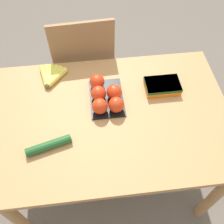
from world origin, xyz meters
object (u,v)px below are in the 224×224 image
at_px(tomato_pack, 105,96).
at_px(carrot_bag, 162,86).
at_px(cucumber_near, 49,145).
at_px(chair, 85,71).
at_px(banana_bunch, 51,76).

bearing_deg(tomato_pack, carrot_bag, 8.54).
xyz_separation_m(carrot_bag, cucumber_near, (-0.61, -0.30, -0.01)).
bearing_deg(carrot_bag, chair, 133.76).
relative_size(banana_bunch, cucumber_near, 0.77).
distance_m(banana_bunch, tomato_pack, 0.35).
height_order(chair, cucumber_near, chair).
height_order(banana_bunch, carrot_bag, carrot_bag).
bearing_deg(cucumber_near, banana_bunch, 89.71).
relative_size(banana_bunch, carrot_bag, 0.89).
bearing_deg(banana_bunch, cucumber_near, -90.29).
height_order(banana_bunch, cucumber_near, cucumber_near).
height_order(chair, banana_bunch, chair).
relative_size(banana_bunch, tomato_pack, 0.64).
bearing_deg(tomato_pack, chair, 101.92).
xyz_separation_m(tomato_pack, cucumber_near, (-0.29, -0.25, -0.02)).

